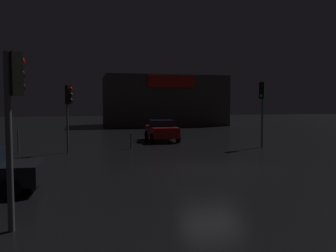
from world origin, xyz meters
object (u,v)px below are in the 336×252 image
(traffic_signal_main, at_px, (262,99))
(traffic_signal_cross_left, at_px, (69,102))
(store_building, at_px, (164,101))
(traffic_signal_cross_right, at_px, (13,102))
(car_crossing, at_px, (162,130))

(traffic_signal_main, distance_m, traffic_signal_cross_left, 11.45)
(store_building, bearing_deg, traffic_signal_cross_right, -108.10)
(traffic_signal_main, xyz_separation_m, traffic_signal_cross_right, (-12.20, -11.66, -0.19))
(store_building, distance_m, car_crossing, 18.37)
(store_building, xyz_separation_m, traffic_signal_cross_left, (-10.51, -22.54, -0.15))
(traffic_signal_cross_left, distance_m, traffic_signal_cross_right, 11.97)
(traffic_signal_main, height_order, traffic_signal_cross_left, traffic_signal_main)
(traffic_signal_main, bearing_deg, store_building, 92.35)
(traffic_signal_main, distance_m, car_crossing, 7.58)
(store_building, height_order, traffic_signal_cross_left, store_building)
(traffic_signal_cross_left, xyz_separation_m, traffic_signal_cross_right, (-0.76, -11.95, -0.04))
(traffic_signal_main, height_order, traffic_signal_cross_right, traffic_signal_main)
(traffic_signal_cross_left, relative_size, traffic_signal_cross_right, 0.96)
(store_building, height_order, traffic_signal_main, store_building)
(traffic_signal_cross_left, bearing_deg, traffic_signal_main, -1.46)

